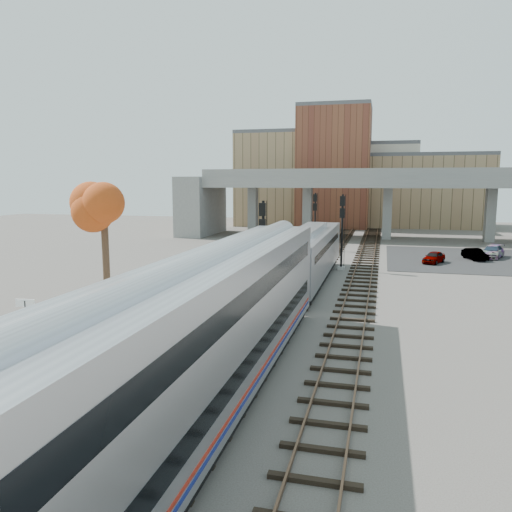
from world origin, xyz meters
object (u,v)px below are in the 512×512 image
at_px(signal_mast_near, 263,253).
at_px(car_c, 492,252).
at_px(locomotive, 309,253).
at_px(tree, 104,211).
at_px(signal_mast_far, 315,223).
at_px(signal_mast_mid, 342,234).
at_px(car_a, 434,257).
at_px(coach, 214,328).
at_px(car_b, 475,254).

height_order(signal_mast_near, car_c, signal_mast_near).
relative_size(locomotive, car_c, 4.35).
bearing_deg(tree, car_c, 44.59).
bearing_deg(signal_mast_far, locomotive, -83.63).
bearing_deg(locomotive, signal_mast_near, -107.28).
bearing_deg(signal_mast_far, signal_mast_mid, -72.27).
bearing_deg(car_c, locomotive, -112.34).
distance_m(locomotive, tree, 15.95).
height_order(locomotive, car_a, locomotive).
xyz_separation_m(locomotive, signal_mast_mid, (2.00, 6.00, 0.98)).
xyz_separation_m(signal_mast_mid, signal_mast_far, (-4.10, 12.82, -0.12)).
relative_size(signal_mast_near, signal_mast_far, 1.01).
distance_m(coach, signal_mast_near, 16.00).
bearing_deg(coach, signal_mast_near, 97.54).
distance_m(signal_mast_near, car_b, 27.47).
relative_size(signal_mast_near, tree, 0.81).
bearing_deg(locomotive, signal_mast_mid, 71.57).
distance_m(locomotive, signal_mast_mid, 6.40).
distance_m(locomotive, car_b, 20.92).
bearing_deg(signal_mast_near, car_a, 56.18).
distance_m(signal_mast_near, car_c, 30.12).
distance_m(car_b, car_c, 2.70).
bearing_deg(signal_mast_far, coach, -87.10).
distance_m(signal_mast_mid, car_c, 18.26).
bearing_deg(signal_mast_mid, car_b, 35.66).
xyz_separation_m(signal_mast_near, tree, (-9.24, -3.84, 2.82)).
height_order(signal_mast_mid, signal_mast_far, signal_mast_mid).
xyz_separation_m(signal_mast_near, signal_mast_mid, (4.10, 12.75, 0.09)).
xyz_separation_m(signal_mast_mid, car_c, (14.47, 10.84, -2.58)).
relative_size(signal_mast_mid, tree, 0.83).
bearing_deg(tree, signal_mast_near, 22.55).
height_order(signal_mast_near, car_a, signal_mast_near).
height_order(locomotive, tree, tree).
distance_m(tree, car_c, 39.42).
height_order(coach, signal_mast_near, signal_mast_near).
xyz_separation_m(signal_mast_far, car_c, (18.57, -1.99, -2.47)).
bearing_deg(locomotive, signal_mast_far, 96.37).
bearing_deg(signal_mast_near, car_c, 51.78).
height_order(locomotive, coach, coach).
bearing_deg(coach, locomotive, 90.00).
bearing_deg(signal_mast_near, car_b, 52.60).
height_order(tree, car_c, tree).
distance_m(signal_mast_far, tree, 30.96).
distance_m(car_a, car_b, 5.23).
bearing_deg(car_a, signal_mast_mid, -121.19).
relative_size(coach, signal_mast_near, 3.80).
height_order(coach, car_a, coach).
bearing_deg(coach, tree, 133.34).
bearing_deg(tree, signal_mast_far, 72.56).
relative_size(signal_mast_near, signal_mast_mid, 0.98).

